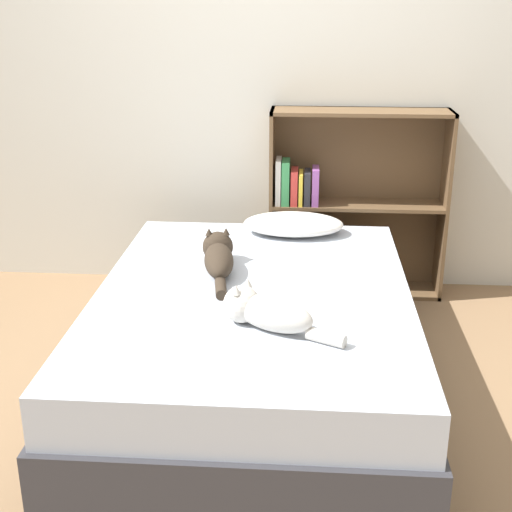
# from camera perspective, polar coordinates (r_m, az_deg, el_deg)

# --- Properties ---
(ground_plane) EXTENTS (8.00, 8.00, 0.00)m
(ground_plane) POSITION_cam_1_polar(r_m,az_deg,el_deg) (3.25, -0.19, -10.31)
(ground_plane) COLOR #846647
(wall_back) EXTENTS (8.00, 0.06, 2.50)m
(wall_back) POSITION_cam_1_polar(r_m,az_deg,el_deg) (4.12, 1.22, 14.65)
(wall_back) COLOR silver
(wall_back) RESTS_ON ground_plane
(bed) EXTENTS (1.37, 1.90, 0.47)m
(bed) POSITION_cam_1_polar(r_m,az_deg,el_deg) (3.14, -0.19, -6.69)
(bed) COLOR #333338
(bed) RESTS_ON ground_plane
(pillow) EXTENTS (0.52, 0.31, 0.11)m
(pillow) POSITION_cam_1_polar(r_m,az_deg,el_deg) (3.73, 3.01, 2.57)
(pillow) COLOR white
(pillow) RESTS_ON bed
(cat_light) EXTENTS (0.47, 0.29, 0.17)m
(cat_light) POSITION_cam_1_polar(r_m,az_deg,el_deg) (2.68, 0.68, -4.44)
(cat_light) COLOR beige
(cat_light) RESTS_ON bed
(cat_dark) EXTENTS (0.19, 0.53, 0.16)m
(cat_dark) POSITION_cam_1_polar(r_m,az_deg,el_deg) (3.24, -3.01, -0.03)
(cat_dark) COLOR #33281E
(cat_dark) RESTS_ON bed
(bookshelf) EXTENTS (0.99, 0.26, 1.06)m
(bookshelf) POSITION_cam_1_polar(r_m,az_deg,el_deg) (4.12, 7.45, 4.50)
(bookshelf) COLOR brown
(bookshelf) RESTS_ON ground_plane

